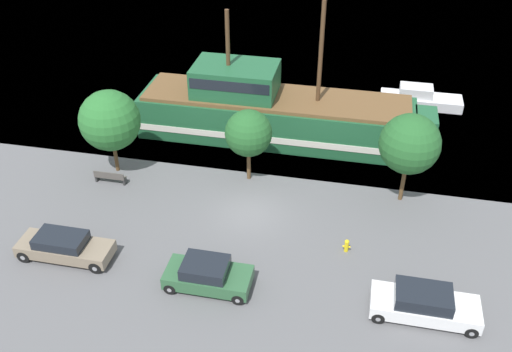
{
  "coord_description": "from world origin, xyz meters",
  "views": [
    {
      "loc": [
        5.7,
        -25.5,
        20.6
      ],
      "look_at": [
        -0.03,
        2.0,
        1.2
      ],
      "focal_mm": 40.0,
      "sensor_mm": 36.0,
      "label": 1
    }
  ],
  "objects": [
    {
      "name": "ground_plane",
      "position": [
        0.0,
        0.0,
        0.0
      ],
      "size": [
        160.0,
        160.0,
        0.0
      ],
      "primitive_type": "plane",
      "color": "#5B5B5E"
    },
    {
      "name": "pirate_ship",
      "position": [
        -0.3,
        8.88,
        1.9
      ],
      "size": [
        20.09,
        4.61,
        9.86
      ],
      "color": "#1E5633",
      "rests_on": "water_surface"
    },
    {
      "name": "moored_boat_dockside",
      "position": [
        9.99,
        15.76,
        0.58
      ],
      "size": [
        6.14,
        1.93,
        1.57
      ],
      "color": "silver",
      "rests_on": "water_surface"
    },
    {
      "name": "parked_car_curb_front",
      "position": [
        9.59,
        -5.98,
        0.75
      ],
      "size": [
        4.98,
        1.98,
        1.55
      ],
      "color": "white",
      "rests_on": "ground_plane"
    },
    {
      "name": "parked_car_curb_mid",
      "position": [
        -0.77,
        -6.18,
        0.73
      ],
      "size": [
        4.25,
        2.0,
        1.51
      ],
      "color": "#2D5B38",
      "rests_on": "ground_plane"
    },
    {
      "name": "parked_car_curb_rear",
      "position": [
        -8.64,
        -5.69,
        0.72
      ],
      "size": [
        4.97,
        1.8,
        1.43
      ],
      "color": "#7F705B",
      "rests_on": "ground_plane"
    },
    {
      "name": "fire_hydrant",
      "position": [
        5.76,
        -2.22,
        0.41
      ],
      "size": [
        0.42,
        0.25,
        0.76
      ],
      "color": "yellow",
      "rests_on": "ground_plane"
    },
    {
      "name": "bench_promenade_east",
      "position": [
        -9.13,
        1.11,
        0.45
      ],
      "size": [
        1.97,
        0.45,
        0.85
      ],
      "color": "#4C4742",
      "rests_on": "ground_plane"
    },
    {
      "name": "tree_row_east",
      "position": [
        -9.28,
        2.56,
        3.64
      ],
      "size": [
        3.76,
        3.76,
        5.53
      ],
      "color": "brown",
      "rests_on": "ground_plane"
    },
    {
      "name": "tree_row_mideast",
      "position": [
        -0.78,
        3.38,
        3.28
      ],
      "size": [
        2.87,
        2.87,
        4.73
      ],
      "color": "brown",
      "rests_on": "ground_plane"
    },
    {
      "name": "tree_row_midwest",
      "position": [
        8.59,
        3.09,
        3.86
      ],
      "size": [
        3.48,
        3.48,
        5.61
      ],
      "color": "brown",
      "rests_on": "ground_plane"
    }
  ]
}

